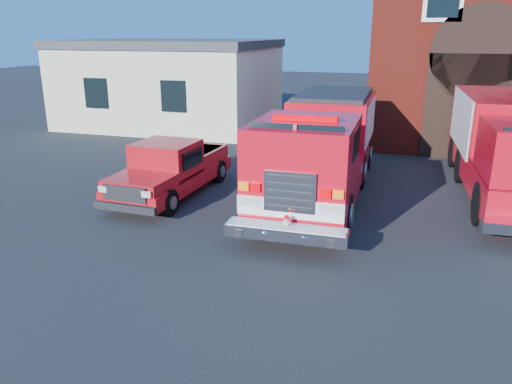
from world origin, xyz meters
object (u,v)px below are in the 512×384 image
(fire_engine, at_px, (322,146))
(secondary_truck, at_px, (512,144))
(side_building, at_px, (173,82))
(pickup_truck, at_px, (171,169))

(fire_engine, xyz_separation_m, secondary_truck, (5.43, 1.64, 0.07))
(side_building, bearing_deg, pickup_truck, -64.36)
(pickup_truck, bearing_deg, side_building, 115.64)
(fire_engine, bearing_deg, side_building, 134.57)
(secondary_truck, bearing_deg, fire_engine, -163.17)
(side_building, relative_size, secondary_truck, 1.14)
(side_building, distance_m, fire_engine, 13.94)
(fire_engine, height_order, secondary_truck, fire_engine)
(side_building, xyz_separation_m, pickup_truck, (5.43, -11.31, -1.41))
(fire_engine, relative_size, secondary_truck, 1.05)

